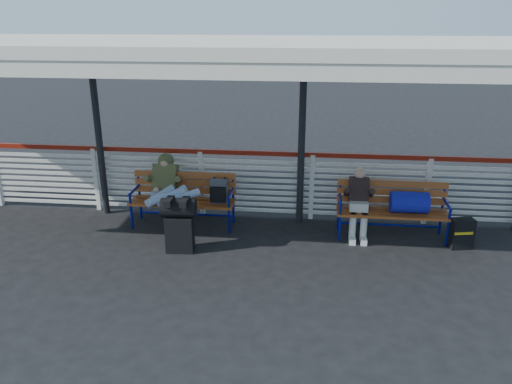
# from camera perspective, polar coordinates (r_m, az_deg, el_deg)

# --- Properties ---
(ground) EXTENTS (60.00, 60.00, 0.00)m
(ground) POSITION_cam_1_polar(r_m,az_deg,el_deg) (7.69, -9.13, -7.76)
(ground) COLOR black
(ground) RESTS_ON ground
(fence) EXTENTS (12.08, 0.08, 1.24)m
(fence) POSITION_cam_1_polar(r_m,az_deg,el_deg) (9.14, -6.25, 1.37)
(fence) COLOR silver
(fence) RESTS_ON ground
(canopy) EXTENTS (12.60, 3.60, 3.16)m
(canopy) POSITION_cam_1_polar(r_m,az_deg,el_deg) (7.69, -8.64, 15.96)
(canopy) COLOR silver
(canopy) RESTS_ON ground
(luggage_stack) EXTENTS (0.55, 0.33, 0.88)m
(luggage_stack) POSITION_cam_1_polar(r_m,az_deg,el_deg) (7.79, -8.77, -3.50)
(luggage_stack) COLOR black
(luggage_stack) RESTS_ON ground
(bench_left) EXTENTS (1.80, 0.56, 0.92)m
(bench_left) POSITION_cam_1_polar(r_m,az_deg,el_deg) (8.70, -7.37, -0.21)
(bench_left) COLOR #A1461F
(bench_left) RESTS_ON ground
(bench_right) EXTENTS (1.80, 0.56, 0.92)m
(bench_right) POSITION_cam_1_polar(r_m,az_deg,el_deg) (8.47, 16.23, -1.27)
(bench_right) COLOR #A1461F
(bench_right) RESTS_ON ground
(traveler_man) EXTENTS (0.94, 1.64, 0.77)m
(traveler_man) POSITION_cam_1_polar(r_m,az_deg,el_deg) (8.41, -9.94, -0.01)
(traveler_man) COLOR #9AADCF
(traveler_man) RESTS_ON ground
(companion_person) EXTENTS (0.32, 0.66, 1.15)m
(companion_person) POSITION_cam_1_polar(r_m,az_deg,el_deg) (8.37, 11.65, -1.14)
(companion_person) COLOR beige
(companion_person) RESTS_ON ground
(suitcase_side) EXTENTS (0.39, 0.28, 0.49)m
(suitcase_side) POSITION_cam_1_polar(r_m,az_deg,el_deg) (8.53, 22.43, -4.41)
(suitcase_side) COLOR black
(suitcase_side) RESTS_ON ground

